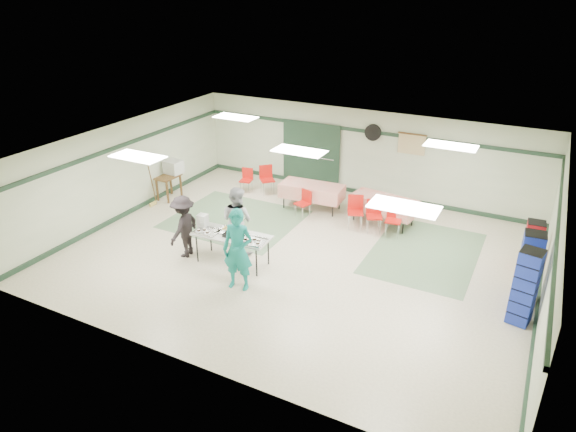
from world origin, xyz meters
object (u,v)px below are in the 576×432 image
at_px(volunteer_grey, 237,220).
at_px(chair_c, 394,216).
at_px(dining_table_a, 384,204).
at_px(chair_b, 355,208).
at_px(chair_d, 304,200).
at_px(office_printer, 173,167).
at_px(serving_table, 232,236).
at_px(printer_table, 168,180).
at_px(chair_loose_b, 247,178).
at_px(chair_loose_a, 267,176).
at_px(broom, 152,182).
at_px(volunteer_teal, 238,250).
at_px(crate_stack_red, 532,246).
at_px(volunteer_dark, 184,226).
at_px(crate_stack_blue_a, 528,268).
at_px(crate_stack_blue_b, 525,287).
at_px(chair_a, 374,212).
at_px(dining_table_b, 312,191).

bearing_deg(volunteer_grey, chair_c, -131.60).
relative_size(dining_table_a, chair_b, 2.10).
height_order(chair_d, office_printer, office_printer).
height_order(serving_table, printer_table, serving_table).
relative_size(serving_table, chair_loose_b, 2.45).
distance_m(chair_loose_a, broom, 3.53).
relative_size(volunteer_teal, crate_stack_red, 1.51).
relative_size(crate_stack_red, office_printer, 2.45).
height_order(volunteer_dark, office_printer, volunteer_dark).
height_order(serving_table, volunteer_dark, volunteer_dark).
bearing_deg(crate_stack_red, broom, -174.08).
distance_m(volunteer_teal, chair_loose_b, 5.70).
bearing_deg(broom, printer_table, 95.40).
relative_size(volunteer_dark, crate_stack_blue_a, 0.97).
bearing_deg(crate_stack_blue_a, dining_table_a, 148.12).
xyz_separation_m(chair_d, crate_stack_blue_b, (6.00, -2.60, 0.33)).
distance_m(serving_table, chair_c, 4.42).
bearing_deg(chair_c, printer_table, 176.90).
bearing_deg(printer_table, chair_loose_a, 36.94).
distance_m(volunteer_grey, chair_a, 3.78).
relative_size(chair_b, crate_stack_blue_b, 0.56).
distance_m(volunteer_teal, chair_d, 4.12).
distance_m(volunteer_dark, dining_table_b, 4.32).
bearing_deg(serving_table, chair_loose_a, 106.38).
xyz_separation_m(volunteer_teal, printer_table, (-4.66, 3.33, -0.32)).
distance_m(dining_table_a, chair_b, 0.84).
bearing_deg(office_printer, dining_table_b, 18.33).
bearing_deg(crate_stack_blue_b, dining_table_b, 152.24).
height_order(printer_table, office_printer, office_printer).
xyz_separation_m(volunteer_grey, chair_d, (0.55, 2.68, -0.38)).
relative_size(chair_loose_a, broom, 0.62).
relative_size(serving_table, dining_table_a, 1.00).
distance_m(volunteer_grey, crate_stack_blue_b, 6.56).
bearing_deg(crate_stack_blue_a, chair_d, 163.23).
bearing_deg(dining_table_a, serving_table, -114.56).
bearing_deg(volunteer_dark, chair_c, 124.91).
xyz_separation_m(chair_loose_b, crate_stack_blue_a, (8.45, -2.66, 0.34)).
xyz_separation_m(dining_table_b, crate_stack_blue_a, (6.04, -2.39, 0.24)).
relative_size(volunteer_grey, dining_table_a, 0.91).
bearing_deg(dining_table_a, chair_c, -41.65).
bearing_deg(chair_a, chair_d, 156.32).
xyz_separation_m(chair_d, crate_stack_red, (6.00, -0.32, 0.14)).
bearing_deg(crate_stack_blue_b, broom, 173.40).
bearing_deg(volunteer_dark, crate_stack_blue_a, 97.82).
bearing_deg(chair_c, chair_loose_a, 157.61).
height_order(serving_table, chair_c, chair_c).
distance_m(chair_loose_b, broom, 2.98).
distance_m(dining_table_a, broom, 6.84).
bearing_deg(volunteer_teal, crate_stack_blue_a, 12.27).
xyz_separation_m(chair_c, printer_table, (-6.93, -0.76, 0.09)).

